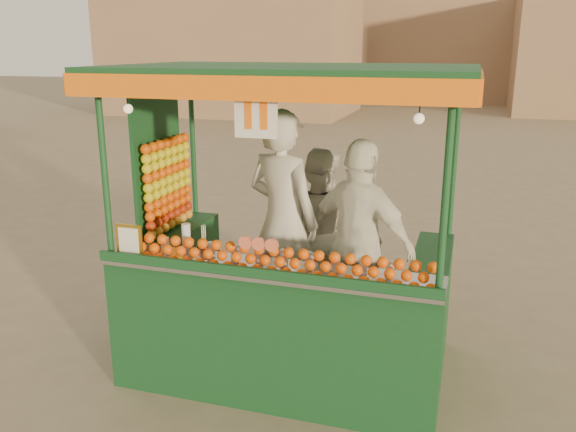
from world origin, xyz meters
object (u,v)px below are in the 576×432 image
(vendor_middle, at_px, (318,230))
(vendor_right, at_px, (360,243))
(juice_cart, at_px, (279,280))
(vendor_left, at_px, (283,221))

(vendor_middle, relative_size, vendor_right, 0.90)
(juice_cart, bearing_deg, vendor_right, 17.26)
(juice_cart, distance_m, vendor_right, 0.75)
(juice_cart, distance_m, vendor_left, 0.53)
(juice_cart, xyz_separation_m, vendor_left, (-0.06, 0.30, 0.43))
(juice_cart, relative_size, vendor_middle, 1.83)
(vendor_middle, bearing_deg, juice_cart, 85.41)
(vendor_left, height_order, vendor_middle, vendor_left)
(juice_cart, height_order, vendor_middle, juice_cart)
(juice_cart, relative_size, vendor_left, 1.47)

